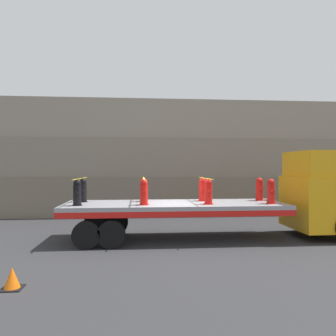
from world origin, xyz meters
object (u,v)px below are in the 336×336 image
object	(u,v)px
fire_hydrant_black_near_0	(77,193)
fire_hydrant_red_near_1	(144,192)
traffic_cone	(12,278)
truck_cab	(322,194)
flatbed_trailer	(158,210)
fire_hydrant_black_far_0	(83,190)
fire_hydrant_red_near_2	(208,192)
fire_hydrant_red_far_3	(259,189)
fire_hydrant_red_far_1	(144,190)
fire_hydrant_red_near_3	(271,192)
fire_hydrant_red_far_2	(202,190)

from	to	relation	value
fire_hydrant_black_near_0	fire_hydrant_red_near_1	bearing A→B (deg)	0.00
fire_hydrant_red_near_1	traffic_cone	world-z (taller)	fire_hydrant_red_near_1
truck_cab	flatbed_trailer	world-z (taller)	truck_cab
fire_hydrant_black_near_0	traffic_cone	distance (m)	4.37
fire_hydrant_black_far_0	flatbed_trailer	bearing A→B (deg)	-11.41
fire_hydrant_red_near_2	fire_hydrant_red_far_3	xyz separation A→B (m)	(2.29, 1.13, 0.00)
flatbed_trailer	fire_hydrant_red_far_1	world-z (taller)	fire_hydrant_red_far_1
fire_hydrant_black_far_0	fire_hydrant_red_near_2	distance (m)	4.71
flatbed_trailer	fire_hydrant_red_near_3	world-z (taller)	fire_hydrant_red_near_3
truck_cab	fire_hydrant_black_near_0	bearing A→B (deg)	-176.44
flatbed_trailer	fire_hydrant_red_far_2	size ratio (longest dim) A/B	8.94
flatbed_trailer	truck_cab	bearing A→B (deg)	0.00
truck_cab	traffic_cone	bearing A→B (deg)	-154.75
fire_hydrant_black_near_0	fire_hydrant_red_far_3	xyz separation A→B (m)	(6.86, 1.13, 0.00)
fire_hydrant_red_near_3	flatbed_trailer	bearing A→B (deg)	172.05
flatbed_trailer	fire_hydrant_red_near_1	size ratio (longest dim) A/B	8.94
fire_hydrant_black_far_0	fire_hydrant_red_near_1	xyz separation A→B (m)	(2.29, -1.13, 0.00)
fire_hydrant_red_far_1	fire_hydrant_red_near_2	distance (m)	2.55
fire_hydrant_red_near_1	fire_hydrant_red_far_2	bearing A→B (deg)	26.34
flatbed_trailer	fire_hydrant_red_far_1	bearing A→B (deg)	132.52
truck_cab	fire_hydrant_red_far_3	xyz separation A→B (m)	(-2.25, 0.57, 0.16)
truck_cab	fire_hydrant_black_far_0	world-z (taller)	truck_cab
fire_hydrant_red_near_1	fire_hydrant_red_near_3	size ratio (longest dim) A/B	1.00
truck_cab	fire_hydrant_red_near_3	distance (m)	2.32
fire_hydrant_red_near_3	fire_hydrant_black_near_0	bearing A→B (deg)	180.00
fire_hydrant_red_far_1	fire_hydrant_red_near_3	xyz separation A→B (m)	(4.58, -1.13, 0.00)
fire_hydrant_red_near_3	fire_hydrant_black_far_0	bearing A→B (deg)	170.63
fire_hydrant_black_far_0	traffic_cone	distance (m)	5.43
fire_hydrant_red_near_2	fire_hydrant_red_near_1	bearing A→B (deg)	180.00
fire_hydrant_black_near_0	traffic_cone	bearing A→B (deg)	-99.06
truck_cab	fire_hydrant_red_near_2	distance (m)	4.57
fire_hydrant_red_far_3	fire_hydrant_red_near_3	bearing A→B (deg)	-90.00
fire_hydrant_red_near_1	fire_hydrant_red_near_2	distance (m)	2.29
fire_hydrant_red_far_1	fire_hydrant_red_far_3	xyz separation A→B (m)	(4.58, 0.00, 0.00)
fire_hydrant_red_far_1	fire_hydrant_red_far_2	size ratio (longest dim) A/B	1.00
fire_hydrant_red_near_2	traffic_cone	distance (m)	6.78
fire_hydrant_black_near_0	fire_hydrant_red_near_1	world-z (taller)	same
fire_hydrant_red_far_2	flatbed_trailer	bearing A→B (deg)	-162.24
fire_hydrant_black_far_0	truck_cab	bearing A→B (deg)	-3.56
truck_cab	fire_hydrant_red_far_1	world-z (taller)	truck_cab
fire_hydrant_red_far_2	fire_hydrant_red_far_3	size ratio (longest dim) A/B	1.00
fire_hydrant_red_far_1	fire_hydrant_red_far_3	world-z (taller)	same
fire_hydrant_red_far_1	traffic_cone	xyz separation A→B (m)	(-2.93, -5.17, -1.55)
fire_hydrant_black_near_0	fire_hydrant_red_far_1	distance (m)	2.55
fire_hydrant_red_far_1	fire_hydrant_red_far_3	distance (m)	4.58
fire_hydrant_black_far_0	fire_hydrant_red_near_1	world-z (taller)	same
flatbed_trailer	fire_hydrant_black_far_0	bearing A→B (deg)	168.59
truck_cab	fire_hydrant_black_near_0	world-z (taller)	truck_cab
truck_cab	fire_hydrant_red_near_1	world-z (taller)	truck_cab
truck_cab	fire_hydrant_red_far_3	size ratio (longest dim) A/B	3.63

